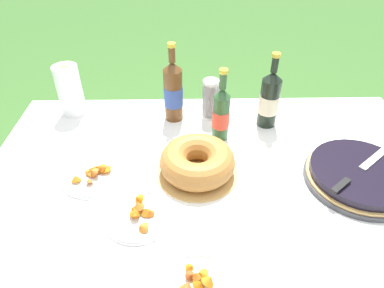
# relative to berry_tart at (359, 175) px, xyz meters

# --- Properties ---
(ground_plane) EXTENTS (16.00, 16.00, 0.00)m
(ground_plane) POSITION_rel_berry_tart_xyz_m (-0.51, 0.03, -0.70)
(ground_plane) COLOR #3D6B2D
(garden_table) EXTENTS (1.74, 1.12, 0.67)m
(garden_table) POSITION_rel_berry_tart_xyz_m (-0.51, 0.03, -0.08)
(garden_table) COLOR #A87A47
(garden_table) RESTS_ON ground_plane
(tablecloth) EXTENTS (1.75, 1.13, 0.10)m
(tablecloth) POSITION_rel_berry_tart_xyz_m (-0.51, 0.03, -0.04)
(tablecloth) COLOR white
(tablecloth) RESTS_ON garden_table
(berry_tart) EXTENTS (0.39, 0.39, 0.06)m
(berry_tart) POSITION_rel_berry_tart_xyz_m (0.00, 0.00, 0.00)
(berry_tart) COLOR #38383D
(berry_tart) RESTS_ON tablecloth
(serving_knife) EXTENTS (0.31, 0.25, 0.01)m
(serving_knife) POSITION_rel_berry_tart_xyz_m (-0.02, -0.02, 0.04)
(serving_knife) COLOR silver
(serving_knife) RESTS_ON berry_tart
(bundt_cake) EXTENTS (0.31, 0.31, 0.11)m
(bundt_cake) POSITION_rel_berry_tart_xyz_m (-0.58, 0.06, 0.03)
(bundt_cake) COLOR tan
(bundt_cake) RESTS_ON tablecloth
(cup_stack) EXTENTS (0.07, 0.07, 0.19)m
(cup_stack) POSITION_rel_berry_tart_xyz_m (-0.51, 0.43, 0.07)
(cup_stack) COLOR white
(cup_stack) RESTS_ON tablecloth
(cider_bottle_green) EXTENTS (0.07, 0.07, 0.31)m
(cider_bottle_green) POSITION_rel_berry_tart_xyz_m (-0.48, 0.28, 0.09)
(cider_bottle_green) COLOR #2D562D
(cider_bottle_green) RESTS_ON tablecloth
(cider_bottle_amber) EXTENTS (0.08, 0.08, 0.36)m
(cider_bottle_amber) POSITION_rel_berry_tart_xyz_m (-0.68, 0.43, 0.11)
(cider_bottle_amber) COLOR brown
(cider_bottle_amber) RESTS_ON tablecloth
(juice_bottle_red) EXTENTS (0.09, 0.09, 0.33)m
(juice_bottle_red) POSITION_rel_berry_tart_xyz_m (-0.26, 0.37, 0.10)
(juice_bottle_red) COLOR black
(juice_bottle_red) RESTS_ON tablecloth
(snack_plate_near) EXTENTS (0.23, 0.23, 0.06)m
(snack_plate_near) POSITION_rel_berry_tart_xyz_m (-0.96, 0.04, -0.02)
(snack_plate_near) COLOR white
(snack_plate_near) RESTS_ON tablecloth
(snack_plate_left) EXTENTS (0.22, 0.22, 0.05)m
(snack_plate_left) POSITION_rel_berry_tart_xyz_m (-0.78, -0.15, -0.02)
(snack_plate_left) COLOR white
(snack_plate_left) RESTS_ON tablecloth
(snack_plate_right) EXTENTS (0.20, 0.20, 0.06)m
(snack_plate_right) POSITION_rel_berry_tart_xyz_m (-0.59, -0.40, -0.01)
(snack_plate_right) COLOR white
(snack_plate_right) RESTS_ON tablecloth
(paper_towel_roll) EXTENTS (0.11, 0.11, 0.23)m
(paper_towel_roll) POSITION_rel_berry_tart_xyz_m (-1.15, 0.49, 0.09)
(paper_towel_roll) COLOR white
(paper_towel_roll) RESTS_ON tablecloth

